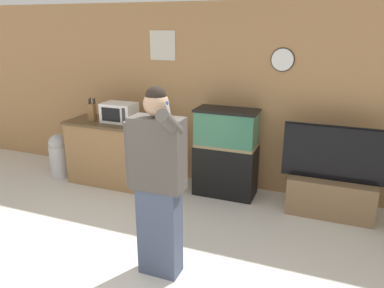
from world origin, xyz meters
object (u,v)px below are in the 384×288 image
at_px(knife_block, 92,112).
at_px(trash_bin, 59,155).
at_px(counter_island, 119,153).
at_px(aquarium_on_stand, 226,153).
at_px(microwave, 119,112).
at_px(tv_on_stand, 331,189).
at_px(person_standing, 157,182).

xyz_separation_m(knife_block, trash_bin, (-0.63, -0.06, -0.73)).
bearing_deg(counter_island, trash_bin, -173.81).
xyz_separation_m(aquarium_on_stand, trash_bin, (-2.61, -0.32, -0.26)).
relative_size(counter_island, microwave, 3.22).
xyz_separation_m(microwave, trash_bin, (-1.05, -0.15, -0.74)).
relative_size(tv_on_stand, person_standing, 0.69).
height_order(counter_island, microwave, microwave).
distance_m(microwave, tv_on_stand, 3.05).
xyz_separation_m(microwave, person_standing, (1.48, -1.74, -0.14)).
distance_m(counter_island, aquarium_on_stand, 1.60).
height_order(knife_block, trash_bin, knife_block).
xyz_separation_m(knife_block, tv_on_stand, (3.37, 0.16, -0.73)).
distance_m(tv_on_stand, person_standing, 2.42).
relative_size(person_standing, trash_bin, 2.65).
bearing_deg(person_standing, counter_island, 131.31).
distance_m(knife_block, tv_on_stand, 3.45).
xyz_separation_m(tv_on_stand, person_standing, (-1.48, -1.81, 0.60)).
relative_size(counter_island, knife_block, 4.58).
bearing_deg(knife_block, microwave, 11.89).
height_order(knife_block, person_standing, person_standing).
xyz_separation_m(counter_island, person_standing, (1.50, -1.70, 0.47)).
relative_size(microwave, trash_bin, 0.69).
height_order(counter_island, person_standing, person_standing).
bearing_deg(person_standing, microwave, 130.30).
bearing_deg(knife_block, person_standing, -41.24).
distance_m(aquarium_on_stand, tv_on_stand, 1.43).
bearing_deg(trash_bin, microwave, 8.06).
height_order(aquarium_on_stand, person_standing, person_standing).
distance_m(microwave, aquarium_on_stand, 1.64).
relative_size(knife_block, trash_bin, 0.49).
distance_m(counter_island, knife_block, 0.72).
bearing_deg(tv_on_stand, aquarium_on_stand, 175.66).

